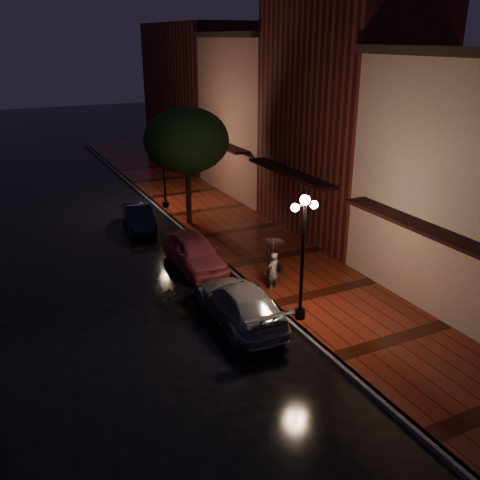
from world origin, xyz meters
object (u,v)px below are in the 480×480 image
streetlamp_far (164,164)px  pink_car (194,252)px  street_tree (187,142)px  parking_meter (268,262)px  navy_car (138,216)px  woman_with_umbrella (273,256)px  silver_car (240,303)px  streetlamp_near (303,251)px

streetlamp_far → pink_car: (-1.53, -8.22, -1.89)m
street_tree → parking_meter: 8.55m
navy_car → woman_with_umbrella: 9.72m
streetlamp_far → navy_car: streetlamp_far is taller
streetlamp_far → parking_meter: streetlamp_far is taller
streetlamp_far → navy_car: size_ratio=1.15×
navy_car → woman_with_umbrella: bearing=-67.4°
silver_car → parking_meter: 3.17m
pink_car → woman_with_umbrella: (1.79, -3.45, 0.80)m
streetlamp_far → navy_car: bearing=-133.6°
pink_car → silver_car: size_ratio=0.89×
navy_car → parking_meter: size_ratio=2.98×
navy_car → streetlamp_near: bearing=-71.5°
streetlamp_far → silver_car: 13.33m
pink_car → silver_car: pink_car is taller
pink_car → parking_meter: 3.34m
street_tree → silver_car: bearing=-101.6°
streetlamp_near → street_tree: bearing=88.7°
streetlamp_far → parking_meter: 11.02m
streetlamp_far → parking_meter: size_ratio=3.44×
streetlamp_far → silver_car: bearing=-97.9°
street_tree → pink_car: street_tree is taller
pink_car → parking_meter: bearing=-52.9°
navy_car → silver_car: 10.76m
pink_car → navy_car: 5.95m
street_tree → woman_with_umbrella: bearing=-90.0°
streetlamp_near → streetlamp_far: bearing=90.0°
parking_meter → pink_car: bearing=125.1°
woman_with_umbrella → navy_car: bearing=-90.2°
street_tree → silver_car: street_tree is taller
woman_with_umbrella → parking_meter: (0.23, 0.79, -0.60)m
silver_car → woman_with_umbrella: woman_with_umbrella is taller
silver_car → parking_meter: parking_meter is taller
streetlamp_far → street_tree: 3.44m
pink_car → woman_with_umbrella: woman_with_umbrella is taller
streetlamp_near → parking_meter: streetlamp_near is taller
streetlamp_near → silver_car: bearing=152.6°
navy_car → woman_with_umbrella: woman_with_umbrella is taller
street_tree → silver_car: (-2.07, -10.05, -3.56)m
streetlamp_near → streetlamp_far: (0.00, 14.00, 0.00)m
streetlamp_near → pink_car: (-1.53, 5.78, -1.89)m
street_tree → navy_car: street_tree is taller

